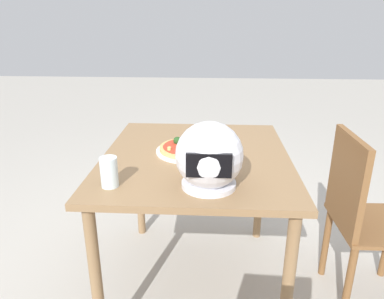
% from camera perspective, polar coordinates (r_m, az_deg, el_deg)
% --- Properties ---
extents(ground_plane, '(14.00, 14.00, 0.00)m').
position_cam_1_polar(ground_plane, '(2.17, 0.56, -20.01)').
color(ground_plane, '#B2ADA3').
extents(dining_table, '(0.91, 1.05, 0.77)m').
position_cam_1_polar(dining_table, '(1.81, 0.64, -3.56)').
color(dining_table, olive).
rests_on(dining_table, ground).
extents(pizza_plate, '(0.32, 0.32, 0.01)m').
position_cam_1_polar(pizza_plate, '(1.80, -0.64, -0.24)').
color(pizza_plate, white).
rests_on(pizza_plate, dining_table).
extents(pizza, '(0.28, 0.28, 0.05)m').
position_cam_1_polar(pizza, '(1.79, -0.69, 0.33)').
color(pizza, tan).
rests_on(pizza, pizza_plate).
extents(motorcycle_helmet, '(0.27, 0.27, 0.27)m').
position_cam_1_polar(motorcycle_helmet, '(1.40, 2.75, -1.15)').
color(motorcycle_helmet, silver).
rests_on(motorcycle_helmet, dining_table).
extents(drinking_glass, '(0.07, 0.07, 0.12)m').
position_cam_1_polar(drinking_glass, '(1.46, -13.00, -3.50)').
color(drinking_glass, silver).
rests_on(drinking_glass, dining_table).
extents(chair_side, '(0.41, 0.41, 0.90)m').
position_cam_1_polar(chair_side, '(1.97, 25.25, -9.01)').
color(chair_side, brown).
rests_on(chair_side, ground).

